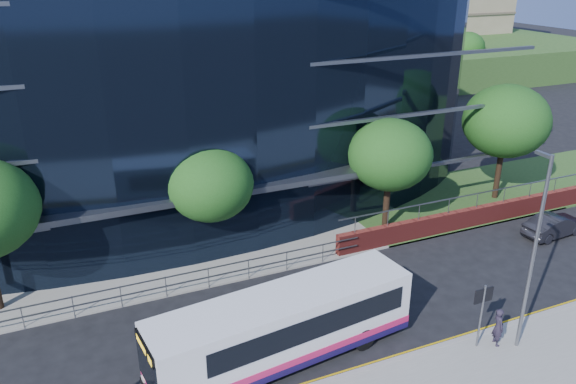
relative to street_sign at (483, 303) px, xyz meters
name	(u,v)px	position (x,y,z in m)	size (l,w,h in m)	color
ground	(357,354)	(-4.50, 1.59, -2.15)	(200.00, 200.00, 0.00)	black
kerb	(371,368)	(-4.50, 0.59, -2.07)	(80.00, 0.25, 0.16)	gray
yellow_line_outer	(368,367)	(-4.50, 0.79, -2.14)	(80.00, 0.08, 0.01)	gold
yellow_line_inner	(366,364)	(-4.50, 0.94, -2.14)	(80.00, 0.08, 0.01)	gold
far_forecourt	(150,257)	(-10.50, 12.59, -2.10)	(50.00, 8.00, 0.10)	gray
grass_verge	(572,175)	(19.50, 12.59, -2.09)	(36.00, 8.00, 0.12)	#2D511E
glass_office	(141,69)	(-8.50, 22.44, 5.85)	(44.00, 23.10, 16.00)	black
retaining_wall	(575,195)	(15.50, 8.89, -1.54)	(34.00, 0.40, 2.11)	maroon
guard_railings	(120,292)	(-12.50, 8.59, -1.33)	(24.00, 0.05, 1.10)	slate
street_sign	(483,303)	(0.00, 0.00, 0.00)	(0.85, 0.09, 2.80)	slate
tree_far_b	(210,184)	(-7.50, 11.09, 2.06)	(4.29, 4.29, 6.05)	black
tree_far_c	(390,155)	(2.50, 10.59, 2.39)	(4.62, 4.62, 6.51)	black
tree_far_d	(506,121)	(11.50, 11.59, 3.04)	(5.28, 5.28, 7.44)	black
tree_dist_e	(366,54)	(19.50, 41.59, 2.39)	(4.62, 4.62, 6.51)	black
tree_dist_f	(467,47)	(35.50, 43.59, 2.06)	(4.29, 4.29, 6.05)	black
streetlight_east	(534,250)	(1.50, -0.59, 2.29)	(0.15, 0.77, 8.00)	slate
city_bus	(286,326)	(-7.17, 2.52, -0.64)	(10.73, 3.63, 2.85)	white
parked_car	(554,225)	(10.78, 6.18, -1.51)	(1.35, 3.86, 1.27)	black
pedestrian	(498,327)	(0.80, -0.20, -1.19)	(0.59, 0.39, 1.62)	#251F2E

